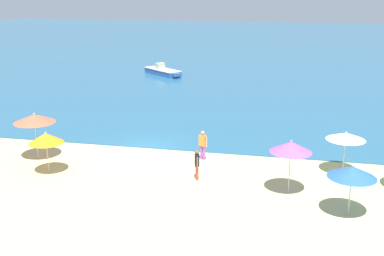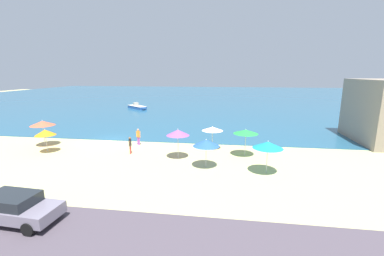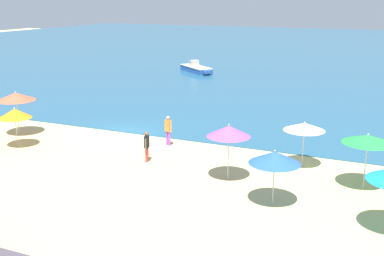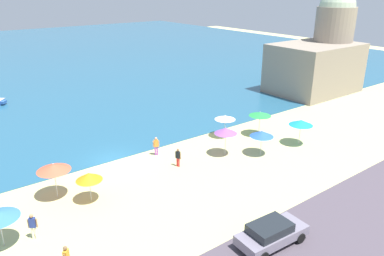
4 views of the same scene
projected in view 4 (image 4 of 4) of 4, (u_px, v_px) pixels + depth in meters
ground_plane at (113, 161)px, 32.20m from camera, size 160.00×160.00×0.00m
beach_umbrella_0 at (301, 123)px, 34.81m from camera, size 2.23×2.23×2.52m
beach_umbrella_3 at (89, 177)px, 25.60m from camera, size 1.82×1.82×2.27m
beach_umbrella_4 at (226, 131)px, 32.56m from camera, size 2.01×2.01×2.65m
beach_umbrella_5 at (225, 117)px, 36.59m from camera, size 2.04×2.04×2.31m
beach_umbrella_6 at (53, 167)px, 25.91m from camera, size 2.33×2.33×2.68m
beach_umbrella_7 at (260, 114)px, 36.95m from camera, size 2.19×2.19×2.51m
beach_umbrella_8 at (262, 134)px, 32.78m from camera, size 2.09×2.09×2.31m
bather_0 at (33, 225)px, 22.07m from camera, size 0.50×0.38×1.69m
bather_1 at (156, 145)px, 33.00m from camera, size 0.53×0.34×1.72m
bather_4 at (178, 157)px, 30.96m from camera, size 0.32×0.55×1.60m
parked_car_1 at (271, 233)px, 21.57m from camera, size 4.43×2.16×1.43m
harbor_fortress at (322, 56)px, 52.23m from camera, size 12.31×8.42×13.78m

